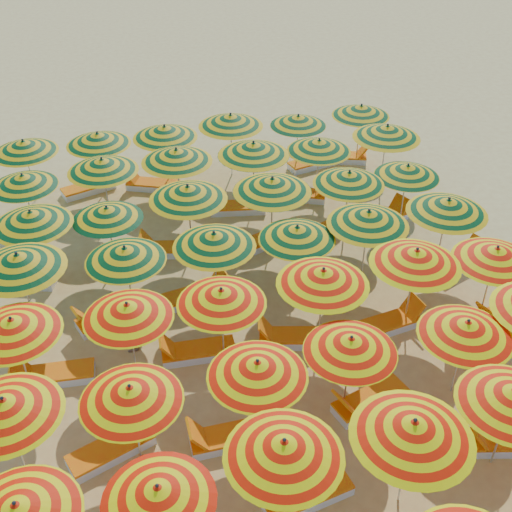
# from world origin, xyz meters

# --- Properties ---
(ground) EXTENTS (120.00, 120.00, 0.00)m
(ground) POSITION_xyz_m (0.00, 0.00, 0.00)
(ground) COLOR #DEBB62
(ground) RESTS_ON ground
(umbrella_6) EXTENTS (2.20, 2.20, 2.07)m
(umbrella_6) POSITION_xyz_m (-5.25, -5.27, 1.82)
(umbrella_6) COLOR silver
(umbrella_6) RESTS_ON ground
(umbrella_7) EXTENTS (2.09, 2.09, 1.97)m
(umbrella_7) POSITION_xyz_m (-3.14, -5.45, 1.73)
(umbrella_7) COLOR silver
(umbrella_7) RESTS_ON ground
(umbrella_8) EXTENTS (2.65, 2.65, 2.17)m
(umbrella_8) POSITION_xyz_m (-1.03, -5.26, 1.91)
(umbrella_8) COLOR silver
(umbrella_8) RESTS_ON ground
(umbrella_9) EXTENTS (2.54, 2.54, 2.27)m
(umbrella_9) POSITION_xyz_m (1.16, -5.50, 2.00)
(umbrella_9) COLOR silver
(umbrella_9) RESTS_ON ground
(umbrella_12) EXTENTS (2.42, 2.42, 2.16)m
(umbrella_12) POSITION_xyz_m (-5.52, -3.17, 1.91)
(umbrella_12) COLOR silver
(umbrella_12) RESTS_ON ground
(umbrella_13) EXTENTS (2.33, 2.33, 2.06)m
(umbrella_13) POSITION_xyz_m (-3.36, -3.33, 1.81)
(umbrella_13) COLOR silver
(umbrella_13) RESTS_ON ground
(umbrella_14) EXTENTS (2.25, 2.25, 2.08)m
(umbrella_14) POSITION_xyz_m (-0.97, -3.33, 1.83)
(umbrella_14) COLOR silver
(umbrella_14) RESTS_ON ground
(umbrella_15) EXTENTS (2.34, 2.34, 2.02)m
(umbrella_15) POSITION_xyz_m (1.00, -3.12, 1.78)
(umbrella_15) COLOR silver
(umbrella_15) RESTS_ON ground
(umbrella_16) EXTENTS (2.24, 2.24, 2.09)m
(umbrella_16) POSITION_xyz_m (3.42, -3.33, 1.84)
(umbrella_16) COLOR silver
(umbrella_16) RESTS_ON ground
(umbrella_18) EXTENTS (2.39, 2.39, 2.10)m
(umbrella_18) POSITION_xyz_m (-5.50, -0.93, 1.85)
(umbrella_18) COLOR silver
(umbrella_18) RESTS_ON ground
(umbrella_19) EXTENTS (2.34, 2.34, 2.07)m
(umbrella_19) POSITION_xyz_m (-3.19, -1.01, 1.82)
(umbrella_19) COLOR silver
(umbrella_19) RESTS_ON ground
(umbrella_20) EXTENTS (2.58, 2.58, 2.10)m
(umbrella_20) POSITION_xyz_m (-1.18, -1.08, 1.84)
(umbrella_20) COLOR silver
(umbrella_20) RESTS_ON ground
(umbrella_21) EXTENTS (2.68, 2.68, 2.22)m
(umbrella_21) POSITION_xyz_m (1.11, -1.12, 1.96)
(umbrella_21) COLOR silver
(umbrella_21) RESTS_ON ground
(umbrella_22) EXTENTS (2.49, 2.49, 2.26)m
(umbrella_22) POSITION_xyz_m (3.42, -0.99, 1.99)
(umbrella_22) COLOR silver
(umbrella_22) RESTS_ON ground
(umbrella_23) EXTENTS (2.24, 2.24, 2.14)m
(umbrella_23) POSITION_xyz_m (5.35, -1.25, 1.89)
(umbrella_23) COLOR silver
(umbrella_23) RESTS_ON ground
(umbrella_24) EXTENTS (2.52, 2.52, 2.27)m
(umbrella_24) POSITION_xyz_m (-5.44, 1.13, 2.00)
(umbrella_24) COLOR silver
(umbrella_24) RESTS_ON ground
(umbrella_25) EXTENTS (2.06, 2.06, 2.06)m
(umbrella_25) POSITION_xyz_m (-3.05, 1.07, 1.82)
(umbrella_25) COLOR silver
(umbrella_25) RESTS_ON ground
(umbrella_26) EXTENTS (2.45, 2.45, 2.17)m
(umbrella_26) POSITION_xyz_m (-0.92, 0.98, 1.91)
(umbrella_26) COLOR silver
(umbrella_26) RESTS_ON ground
(umbrella_27) EXTENTS (2.50, 2.50, 2.06)m
(umbrella_27) POSITION_xyz_m (1.16, 0.90, 1.81)
(umbrella_27) COLOR silver
(umbrella_27) RESTS_ON ground
(umbrella_28) EXTENTS (2.72, 2.72, 2.23)m
(umbrella_28) POSITION_xyz_m (3.03, 0.90, 1.96)
(umbrella_28) COLOR silver
(umbrella_28) RESTS_ON ground
(umbrella_29) EXTENTS (2.72, 2.72, 2.24)m
(umbrella_29) POSITION_xyz_m (5.24, 0.88, 1.97)
(umbrella_29) COLOR silver
(umbrella_29) RESTS_ON ground
(umbrella_30) EXTENTS (2.68, 2.68, 2.18)m
(umbrella_30) POSITION_xyz_m (-5.21, 3.10, 1.92)
(umbrella_30) COLOR silver
(umbrella_30) RESTS_ON ground
(umbrella_31) EXTENTS (2.16, 2.16, 1.97)m
(umbrella_31) POSITION_xyz_m (-3.34, 3.15, 1.74)
(umbrella_31) COLOR silver
(umbrella_31) RESTS_ON ground
(umbrella_32) EXTENTS (2.45, 2.45, 2.26)m
(umbrella_32) POSITION_xyz_m (-1.17, 3.24, 1.99)
(umbrella_32) COLOR silver
(umbrella_32) RESTS_ON ground
(umbrella_33) EXTENTS (2.53, 2.53, 2.30)m
(umbrella_33) POSITION_xyz_m (1.11, 3.01, 2.02)
(umbrella_33) COLOR silver
(umbrella_33) RESTS_ON ground
(umbrella_34) EXTENTS (2.69, 2.69, 2.15)m
(umbrella_34) POSITION_xyz_m (3.36, 3.06, 1.89)
(umbrella_34) COLOR silver
(umbrella_34) RESTS_ON ground
(umbrella_35) EXTENTS (1.91, 1.91, 2.02)m
(umbrella_35) POSITION_xyz_m (5.25, 3.23, 1.78)
(umbrella_35) COLOR silver
(umbrella_35) RESTS_ON ground
(umbrella_36) EXTENTS (2.37, 2.37, 2.02)m
(umbrella_36) POSITION_xyz_m (-5.51, 5.43, 1.78)
(umbrella_36) COLOR silver
(umbrella_36) RESTS_ON ground
(umbrella_37) EXTENTS (2.63, 2.63, 2.19)m
(umbrella_37) POSITION_xyz_m (-3.28, 5.53, 1.93)
(umbrella_37) COLOR silver
(umbrella_37) RESTS_ON ground
(umbrella_38) EXTENTS (2.77, 2.77, 2.25)m
(umbrella_38) POSITION_xyz_m (-1.12, 5.49, 1.98)
(umbrella_38) COLOR silver
(umbrella_38) RESTS_ON ground
(umbrella_39) EXTENTS (2.85, 2.85, 2.30)m
(umbrella_39) POSITION_xyz_m (1.16, 5.22, 2.03)
(umbrella_39) COLOR silver
(umbrella_39) RESTS_ON ground
(umbrella_40) EXTENTS (2.53, 2.53, 2.11)m
(umbrella_40) POSITION_xyz_m (3.25, 5.28, 1.86)
(umbrella_40) COLOR silver
(umbrella_40) RESTS_ON ground
(umbrella_41) EXTENTS (2.21, 2.21, 2.28)m
(umbrella_41) POSITION_xyz_m (5.54, 5.38, 2.00)
(umbrella_41) COLOR silver
(umbrella_41) RESTS_ON ground
(umbrella_42) EXTENTS (2.49, 2.49, 2.14)m
(umbrella_42) POSITION_xyz_m (-5.52, 7.43, 1.89)
(umbrella_42) COLOR silver
(umbrella_42) RESTS_ON ground
(umbrella_43) EXTENTS (2.09, 2.09, 2.14)m
(umbrella_43) POSITION_xyz_m (-3.30, 7.42, 1.88)
(umbrella_43) COLOR silver
(umbrella_43) RESTS_ON ground
(umbrella_44) EXTENTS (2.33, 2.33, 2.19)m
(umbrella_44) POSITION_xyz_m (-1.22, 7.30, 1.93)
(umbrella_44) COLOR silver
(umbrella_44) RESTS_ON ground
(umbrella_45) EXTENTS (2.33, 2.33, 2.26)m
(umbrella_45) POSITION_xyz_m (0.97, 7.50, 1.99)
(umbrella_45) COLOR silver
(umbrella_45) RESTS_ON ground
(umbrella_46) EXTENTS (2.50, 2.50, 2.01)m
(umbrella_46) POSITION_xyz_m (3.26, 7.40, 1.77)
(umbrella_46) COLOR silver
(umbrella_46) RESTS_ON ground
(umbrella_47) EXTENTS (2.32, 2.32, 2.10)m
(umbrella_47) POSITION_xyz_m (5.52, 7.46, 1.85)
(umbrella_47) COLOR silver
(umbrella_47) RESTS_ON ground
(lounger_6) EXTENTS (1.81, 0.87, 0.69)m
(lounger_6) POSITION_xyz_m (-0.52, -5.08, 0.15)
(lounger_6) COLOR white
(lounger_6) RESTS_ON ground
(lounger_7) EXTENTS (1.82, 0.98, 0.69)m
(lounger_7) POSITION_xyz_m (3.78, -4.95, 0.15)
(lounger_7) COLOR white
(lounger_7) RESTS_ON ground
(lounger_8) EXTENTS (1.83, 1.15, 0.69)m
(lounger_8) POSITION_xyz_m (-3.86, -3.12, 0.15)
(lounger_8) COLOR white
(lounger_8) RESTS_ON ground
(lounger_9) EXTENTS (1.73, 0.59, 0.69)m
(lounger_9) POSITION_xyz_m (-1.57, -3.44, 0.15)
(lounger_9) COLOR white
(lounger_9) RESTS_ON ground
(lounger_10) EXTENTS (1.82, 1.03, 0.69)m
(lounger_10) POSITION_xyz_m (1.50, -3.26, 0.15)
(lounger_10) COLOR white
(lounger_10) RESTS_ON ground
(lounger_11) EXTENTS (1.77, 0.71, 0.69)m
(lounger_11) POSITION_xyz_m (-5.00, -0.79, 0.15)
(lounger_11) COLOR white
(lounger_11) RESTS_ON ground
(lounger_12) EXTENTS (1.76, 0.67, 0.69)m
(lounger_12) POSITION_xyz_m (-1.78, -0.86, 0.15)
(lounger_12) COLOR white
(lounger_12) RESTS_ON ground
(lounger_13) EXTENTS (1.82, 0.99, 0.69)m
(lounger_13) POSITION_xyz_m (0.52, -0.99, 0.15)
(lounger_13) COLOR white
(lounger_13) RESTS_ON ground
(lounger_14) EXTENTS (1.80, 0.85, 0.69)m
(lounger_14) POSITION_xyz_m (2.92, -1.10, 0.15)
(lounger_14) COLOR white
(lounger_14) RESTS_ON ground
(lounger_15) EXTENTS (1.83, 1.07, 0.69)m
(lounger_15) POSITION_xyz_m (5.86, -1.46, 0.15)
(lounger_15) COLOR white
(lounger_15) RESTS_ON ground
(lounger_16) EXTENTS (1.80, 0.84, 0.69)m
(lounger_16) POSITION_xyz_m (-6.03, 1.03, 0.15)
(lounger_16) COLOR white
(lounger_16) RESTS_ON ground
(lounger_17) EXTENTS (1.83, 1.14, 0.69)m
(lounger_17) POSITION_xyz_m (-3.64, 0.87, 0.15)
(lounger_17) COLOR white
(lounger_17) RESTS_ON ground
(lounger_18) EXTENTS (1.81, 0.89, 0.69)m
(lounger_18) POSITION_xyz_m (-1.42, 1.18, 0.15)
(lounger_18) COLOR white
(lounger_18) RESTS_ON ground
(lounger_19) EXTENTS (1.83, 1.16, 0.69)m
(lounger_19) POSITION_xyz_m (5.83, 0.71, 0.15)
(lounger_19) COLOR white
(lounger_19) RESTS_ON ground
(lounger_20) EXTENTS (1.83, 1.08, 0.69)m
(lounger_20) POSITION_xyz_m (-5.71, 2.96, 0.15)
(lounger_20) COLOR white
(lounger_20) RESTS_ON ground
(lounger_21) EXTENTS (1.82, 0.95, 0.69)m
(lounger_21) POSITION_xyz_m (-1.77, 3.37, 0.15)
(lounger_21) COLOR white
(lounger_21) RESTS_ON ground
(lounger_22) EXTENTS (1.83, 1.14, 0.69)m
(lounger_22) POSITION_xyz_m (0.51, 2.98, 0.15)
(lounger_22) COLOR white
(lounger_22) RESTS_ON ground
(lounger_23) EXTENTS (1.82, 1.23, 0.69)m
(lounger_23) POSITION_xyz_m (2.77, 3.13, 0.15)
(lounger_23) COLOR white
(lounger_23) RESTS_ON ground
(lounger_24) EXTENTS (1.82, 1.21, 0.69)m
(lounger_24) POSITION_xyz_m (4.74, 3.29, 0.15)
(lounger_24) COLOR white
(lounger_24) RESTS_ON ground
(lounger_25) EXTENTS (1.81, 0.87, 0.69)m
(lounger_25) POSITION_xyz_m (0.56, 5.10, 0.15)
(lounger_25) COLOR white
(lounger_25) RESTS_ON ground
(lounger_26) EXTENTS (1.82, 1.24, 0.69)m
(lounger_26) POSITION_xyz_m (2.75, 5.35, 0.15)
(lounger_26) COLOR white
(lounger_26) RESTS_ON ground
(lounger_27) EXTENTS (1.83, 1.10, 0.69)m
(lounger_27) POSITION_xyz_m (-3.81, 7.53, 0.15)
(lounger_27) COLOR white
(lounger_27) RESTS_ON ground
(lounger_28) EXTENTS (1.82, 1.22, 0.69)m
(lounger_28) POSITION_xyz_m (-1.81, 7.22, 0.15)
(lounger_28) COLOR white
(lounger_28) RESTS_ON ground
(lounger_29) EXTENTS (1.82, 0.97, 0.69)m
(lounger_29) POSITION_xyz_m (3.86, 7.34, 0.15)
(lounger_29) COLOR white
(lounger_29) RESTS_ON ground
(lounger_30) EXTENTS (1.83, 1.12, 0.69)m
(lounger_30) POSITION_xyz_m (5.02, 7.46, 0.15)
(lounger_30) COLOR white
(lounger_30) RESTS_ON ground
(beachgoer_a) EXTENTS (0.64, 0.48, 1.60)m
(beachgoer_a) POSITION_xyz_m (1.91, -0.16, 0.80)
(beachgoer_a) COLOR #E0AD7E
(beachgoer_a) RESTS_ON ground
(beachgoer_b) EXTENTS (0.80, 0.85, 1.39)m
(beachgoer_b) POSITION_xyz_m (-3.19, -0.20, 0.70)
(beachgoer_b) COLOR tan
(beachgoer_b) RESTS_ON ground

